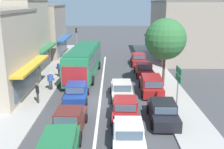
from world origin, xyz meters
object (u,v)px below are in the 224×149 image
object	(u,v)px
sedan_queue_gap_filler	(125,109)
traffic_light_downstreet	(76,37)
sedan_adjacent_lane_trail	(122,90)
pedestrian_browsing_midblock	(51,80)
parked_sedan_kerb_third	(144,70)
wagon_adjacent_lane_lead	(59,149)
pedestrian_far_walker	(37,92)
parked_wagon_kerb_second	(151,85)
sedan_behind_bus_mid	(69,122)
city_bus	(84,60)
sedan_queue_far_back	(128,135)
parked_sedan_kerb_rear	(138,60)
directional_road_sign	(179,79)
sedan_behind_bus_near	(77,93)
parked_sedan_kerb_front	(163,112)
pedestrian_with_handbag_near	(59,68)
street_tree_right	(165,39)

from	to	relation	value
sedan_queue_gap_filler	traffic_light_downstreet	xyz separation A→B (m)	(-6.18, 21.97, 2.19)
sedan_queue_gap_filler	sedan_adjacent_lane_trail	bearing A→B (deg)	91.27
pedestrian_browsing_midblock	parked_sedan_kerb_third	bearing A→B (deg)	29.97
wagon_adjacent_lane_lead	traffic_light_downstreet	xyz separation A→B (m)	(-2.62, 27.16, 2.11)
pedestrian_far_walker	pedestrian_browsing_midblock	bearing A→B (deg)	84.76
parked_wagon_kerb_second	wagon_adjacent_lane_lead	bearing A→B (deg)	-120.34
sedan_adjacent_lane_trail	sedan_behind_bus_mid	distance (m)	6.92
city_bus	sedan_queue_far_back	bearing A→B (deg)	-74.64
traffic_light_downstreet	pedestrian_far_walker	bearing A→B (deg)	-91.77
pedestrian_browsing_midblock	sedan_queue_gap_filler	bearing A→B (deg)	-41.85
pedestrian_far_walker	sedan_behind_bus_mid	bearing A→B (deg)	-54.61
parked_sedan_kerb_rear	directional_road_sign	world-z (taller)	directional_road_sign
parked_sedan_kerb_third	directional_road_sign	bearing A→B (deg)	-83.83
sedan_behind_bus_near	parked_sedan_kerb_rear	distance (m)	14.32
sedan_behind_bus_mid	sedan_queue_far_back	xyz separation A→B (m)	(3.59, -1.72, 0.00)
wagon_adjacent_lane_lead	sedan_behind_bus_near	xyz separation A→B (m)	(-0.27, 8.66, -0.08)
wagon_adjacent_lane_lead	traffic_light_downstreet	distance (m)	27.37
parked_sedan_kerb_front	traffic_light_downstreet	world-z (taller)	traffic_light_downstreet
traffic_light_downstreet	sedan_queue_gap_filler	bearing A→B (deg)	-74.28
wagon_adjacent_lane_lead	pedestrian_with_handbag_near	world-z (taller)	pedestrian_with_handbag_near
parked_wagon_kerb_second	parked_sedan_kerb_third	distance (m)	5.73
city_bus	parked_wagon_kerb_second	size ratio (longest dim) A/B	2.42
pedestrian_browsing_midblock	street_tree_right	bearing A→B (deg)	6.18
sedan_queue_far_back	pedestrian_browsing_midblock	distance (m)	11.48
directional_road_sign	pedestrian_browsing_midblock	bearing A→B (deg)	152.88
sedan_behind_bus_mid	pedestrian_far_walker	distance (m)	5.54
pedestrian_with_handbag_near	street_tree_right	bearing A→B (deg)	-16.51
parked_sedan_kerb_front	pedestrian_far_walker	size ratio (longest dim) A/B	2.61
wagon_adjacent_lane_lead	street_tree_right	distance (m)	14.79
traffic_light_downstreet	parked_sedan_kerb_rear	bearing A→B (deg)	-33.02
sedan_behind_bus_near	parked_sedan_kerb_rear	bearing A→B (deg)	63.70
sedan_queue_gap_filler	parked_wagon_kerb_second	xyz separation A→B (m)	(2.58, 5.32, 0.08)
sedan_behind_bus_mid	parked_sedan_kerb_third	size ratio (longest dim) A/B	1.01
sedan_adjacent_lane_trail	sedan_behind_bus_near	bearing A→B (deg)	-171.37
wagon_adjacent_lane_lead	pedestrian_with_handbag_near	bearing A→B (deg)	101.15
sedan_adjacent_lane_trail	sedan_queue_gap_filler	size ratio (longest dim) A/B	0.99
parked_sedan_kerb_front	pedestrian_browsing_midblock	distance (m)	10.99
parked_sedan_kerb_front	pedestrian_far_walker	xyz separation A→B (m)	(-9.33, 3.00, 0.40)
parked_sedan_kerb_rear	pedestrian_with_handbag_near	size ratio (longest dim) A/B	2.60
sedan_queue_gap_filler	wagon_adjacent_lane_lead	bearing A→B (deg)	-124.51
sedan_adjacent_lane_trail	directional_road_sign	world-z (taller)	directional_road_sign
parked_sedan_kerb_third	traffic_light_downstreet	world-z (taller)	traffic_light_downstreet
sedan_behind_bus_near	sedan_behind_bus_mid	bearing A→B (deg)	-87.37
city_bus	wagon_adjacent_lane_lead	xyz separation A→B (m)	(0.34, -15.79, -1.14)
city_bus	parked_sedan_kerb_third	distance (m)	6.63
sedan_queue_gap_filler	pedestrian_browsing_midblock	size ratio (longest dim) A/B	2.62
pedestrian_with_handbag_near	sedan_queue_gap_filler	bearing A→B (deg)	-56.85
city_bus	pedestrian_with_handbag_near	world-z (taller)	city_bus
wagon_adjacent_lane_lead	sedan_behind_bus_mid	bearing A→B (deg)	90.33
pedestrian_with_handbag_near	pedestrian_far_walker	distance (m)	7.49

